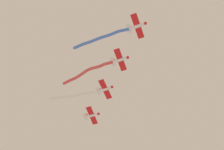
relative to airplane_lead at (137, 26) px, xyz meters
name	(u,v)px	position (x,y,z in m)	size (l,w,h in m)	color
airplane_lead	(137,26)	(0.00, 0.00, 0.00)	(6.83, 5.99, 1.85)	white
smoke_trail_lead	(101,38)	(6.68, -7.96, -0.58)	(10.75, 12.60, 2.80)	#4C75DB
airplane_left_wing	(120,60)	(-1.66, -11.15, 0.25)	(6.74, 6.04, 1.85)	white
smoke_trail_left_wing	(87,72)	(4.26, -20.61, 1.51)	(9.03, 16.28, 3.75)	#DB4C4C
airplane_right_wing	(105,89)	(-3.31, -22.29, 0.50)	(6.88, 5.96, 1.85)	white
smoke_trail_right_wing	(73,96)	(3.70, -30.15, 1.32)	(11.98, 12.27, 2.69)	white
airplane_slot	(92,115)	(-4.97, -33.44, 0.75)	(6.61, 6.16, 1.85)	white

